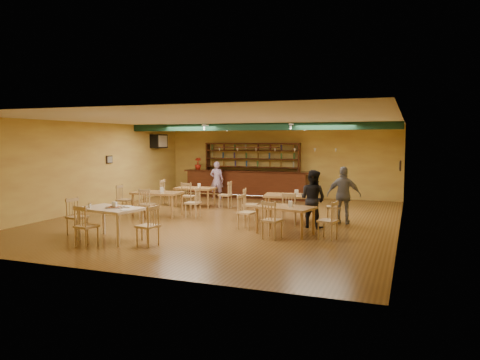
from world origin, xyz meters
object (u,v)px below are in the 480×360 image
at_px(dining_table_a, 195,197).
at_px(dining_table_d, 285,220).
at_px(patron_bar, 217,180).
at_px(dining_table_b, 291,208).
at_px(patron_right_a, 313,199).
at_px(bar_counter, 247,184).
at_px(dining_table_c, 158,204).
at_px(near_table, 111,224).

height_order(dining_table_a, dining_table_d, dining_table_d).
height_order(dining_table_d, patron_bar, patron_bar).
xyz_separation_m(dining_table_b, patron_right_a, (0.80, -0.80, 0.40)).
relative_size(dining_table_a, dining_table_b, 0.87).
xyz_separation_m(bar_counter, patron_bar, (-1.02, -0.83, 0.20)).
xyz_separation_m(dining_table_a, patron_bar, (-0.14, 2.27, 0.42)).
xyz_separation_m(dining_table_c, patron_bar, (0.10, 4.51, 0.39)).
bearing_deg(patron_bar, dining_table_c, 77.34).
distance_m(dining_table_b, dining_table_d, 1.91).
xyz_separation_m(dining_table_c, near_table, (0.80, -3.55, 0.02)).
xyz_separation_m(bar_counter, near_table, (-0.31, -8.88, -0.17)).
bearing_deg(dining_table_d, patron_bar, 139.98).
relative_size(dining_table_a, dining_table_d, 0.97).
bearing_deg(dining_table_b, near_table, -139.99).
bearing_deg(bar_counter, dining_table_c, -101.83).
bearing_deg(patron_right_a, dining_table_a, -6.03).
bearing_deg(near_table, dining_table_a, 105.86).
height_order(dining_table_a, patron_bar, patron_bar).
relative_size(dining_table_c, dining_table_d, 1.06).
bearing_deg(patron_right_a, bar_counter, -33.41).
relative_size(bar_counter, near_table, 3.70).
bearing_deg(dining_table_c, bar_counter, 74.42).
bearing_deg(patron_bar, dining_table_a, 82.11).
relative_size(bar_counter, dining_table_b, 3.44).
relative_size(dining_table_a, patron_bar, 0.90).
distance_m(bar_counter, patron_bar, 1.33).
bearing_deg(near_table, dining_table_b, 60.03).
bearing_deg(patron_bar, bar_counter, -152.50).
bearing_deg(dining_table_d, dining_table_a, 152.92).
relative_size(dining_table_d, patron_right_a, 0.90).
distance_m(dining_table_a, patron_bar, 2.32).
bearing_deg(bar_counter, dining_table_d, -62.89).
relative_size(dining_table_a, patron_right_a, 0.87).
bearing_deg(bar_counter, near_table, -92.03).
bearing_deg(dining_table_c, dining_table_d, -20.59).
bearing_deg(dining_table_b, dining_table_d, -90.29).
xyz_separation_m(dining_table_a, dining_table_b, (4.00, -1.72, 0.05)).
bearing_deg(bar_counter, patron_right_a, -55.11).
height_order(dining_table_a, dining_table_c, dining_table_c).
distance_m(dining_table_a, dining_table_c, 2.25).
height_order(bar_counter, dining_table_a, bar_counter).
distance_m(dining_table_b, patron_bar, 5.77).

